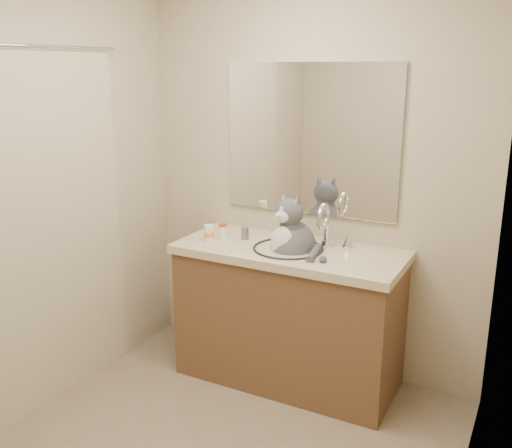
{
  "coord_description": "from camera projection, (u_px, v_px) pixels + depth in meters",
  "views": [
    {
      "loc": [
        1.3,
        -1.94,
        1.87
      ],
      "look_at": [
        -0.06,
        0.65,
        1.06
      ],
      "focal_mm": 40.0,
      "sensor_mm": 36.0,
      "label": 1
    }
  ],
  "objects": [
    {
      "name": "room",
      "position": [
        197.0,
        231.0,
        2.42
      ],
      "size": [
        2.22,
        2.52,
        2.42
      ],
      "color": "#7E6D57",
      "rests_on": "ground"
    },
    {
      "name": "vanity",
      "position": [
        289.0,
        312.0,
        3.44
      ],
      "size": [
        1.34,
        0.59,
        1.12
      ],
      "color": "brown",
      "rests_on": "ground"
    },
    {
      "name": "mirror",
      "position": [
        310.0,
        140.0,
        3.4
      ],
      "size": [
        1.1,
        0.02,
        0.9
      ],
      "primitive_type": "cube",
      "color": "white",
      "rests_on": "room"
    },
    {
      "name": "shower_curtain",
      "position": [
        42.0,
        231.0,
        3.02
      ],
      "size": [
        0.02,
        1.3,
        1.93
      ],
      "color": "#B9AA8C",
      "rests_on": "ground"
    },
    {
      "name": "cat",
      "position": [
        292.0,
        246.0,
        3.32
      ],
      "size": [
        0.37,
        0.38,
        0.54
      ],
      "rotation": [
        0.0,
        0.0,
        -0.26
      ],
      "color": "#4C4C52",
      "rests_on": "vanity"
    },
    {
      "name": "pill_bottle_redcap",
      "position": [
        223.0,
        230.0,
        3.55
      ],
      "size": [
        0.05,
        0.05,
        0.08
      ],
      "rotation": [
        0.0,
        0.0,
        0.06
      ],
      "color": "white",
      "rests_on": "vanity"
    },
    {
      "name": "pill_bottle_orange",
      "position": [
        209.0,
        233.0,
        3.46
      ],
      "size": [
        0.08,
        0.08,
        0.1
      ],
      "rotation": [
        0.0,
        0.0,
        -0.42
      ],
      "color": "white",
      "rests_on": "vanity"
    },
    {
      "name": "grey_canister",
      "position": [
        245.0,
        233.0,
        3.49
      ],
      "size": [
        0.06,
        0.06,
        0.08
      ],
      "rotation": [
        0.0,
        0.0,
        -0.4
      ],
      "color": "slate",
      "rests_on": "vanity"
    }
  ]
}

